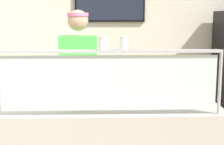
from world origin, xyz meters
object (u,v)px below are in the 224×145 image
at_px(worker_figure, 79,84).
at_px(pepper_flake_shaker, 124,44).
at_px(pizza_tray, 84,102).
at_px(parmesan_shaker, 103,44).
at_px(pizza_server, 85,100).

bearing_deg(worker_figure, pepper_flake_shaker, -66.98).
height_order(pizza_tray, worker_figure, worker_figure).
distance_m(parmesan_shaker, pepper_flake_shaker, 0.16).
bearing_deg(pizza_tray, parmesan_shaker, -65.53).
bearing_deg(pizza_tray, pepper_flake_shaker, -47.87).
xyz_separation_m(pizza_server, worker_figure, (-0.08, 0.60, 0.02)).
distance_m(pizza_tray, pizza_server, 0.03).
relative_size(pizza_tray, pepper_flake_shaker, 4.38).
distance_m(pizza_server, parmesan_shaker, 0.62).
height_order(pizza_server, pepper_flake_shaker, pepper_flake_shaker).
bearing_deg(pizza_server, worker_figure, 100.81).
height_order(pizza_server, worker_figure, worker_figure).
relative_size(pizza_tray, pizza_server, 1.51).
xyz_separation_m(pizza_server, pepper_flake_shaker, (0.31, -0.33, 0.50)).
height_order(pizza_server, parmesan_shaker, parmesan_shaker).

